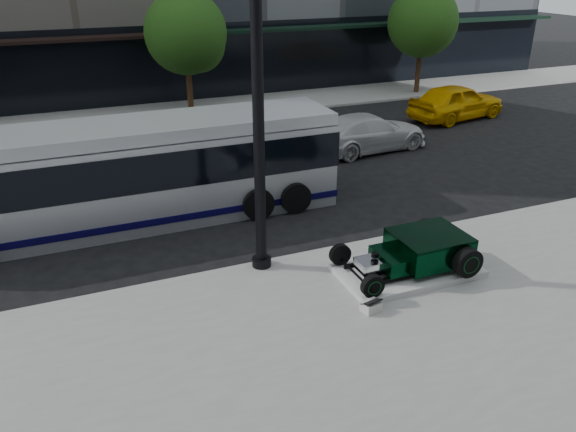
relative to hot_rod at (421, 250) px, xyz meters
name	(u,v)px	position (x,y,z in m)	size (l,w,h in m)	color
ground	(263,227)	(-2.63, 3.95, -0.70)	(120.00, 120.00, 0.00)	black
sidewalk_far	(167,112)	(-2.63, 17.95, -0.64)	(70.00, 4.00, 0.12)	gray
street_trees	(189,36)	(-1.49, 17.02, 3.07)	(29.80, 3.80, 5.70)	black
display_plinth	(407,270)	(-0.33, 0.00, -0.50)	(3.40, 1.80, 0.15)	silver
hot_rod	(421,250)	(0.00, 0.00, 0.00)	(3.22, 2.00, 0.81)	black
info_plaque	(371,306)	(-1.96, -1.07, -0.45)	(0.45, 0.37, 0.31)	silver
lamppost	(258,107)	(-3.49, 1.70, 3.44)	(0.48, 0.48, 8.68)	black
transit_bus	(131,173)	(-5.95, 5.87, 0.79)	(12.12, 2.88, 2.92)	#B7BCC2
white_sedan	(368,132)	(3.71, 9.08, 0.03)	(2.05, 5.05, 1.46)	silver
yellow_taxi	(457,102)	(9.99, 11.65, 0.15)	(2.00, 4.98, 1.70)	#E3A600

